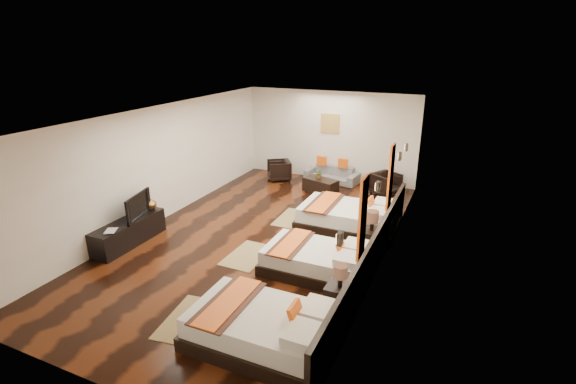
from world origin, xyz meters
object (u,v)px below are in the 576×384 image
at_px(bed_mid, 318,260).
at_px(nightstand_b, 371,239).
at_px(armchair_left, 279,170).
at_px(sofa, 332,174).
at_px(nightstand_a, 339,295).
at_px(coffee_table, 320,185).
at_px(bed_near, 265,328).
at_px(tv, 134,206).
at_px(book, 105,231).
at_px(tv_console, 129,232).
at_px(figurine, 150,203).
at_px(table_plant, 319,174).
at_px(armchair_right, 386,184).
at_px(bed_far, 349,217).

bearing_deg(bed_mid, nightstand_b, 57.36).
height_order(bed_mid, armchair_left, bed_mid).
relative_size(nightstand_b, sofa, 0.56).
bearing_deg(nightstand_a, coffee_table, 112.67).
xyz_separation_m(bed_near, tv, (-4.15, 1.91, 0.54)).
relative_size(bed_mid, armchair_left, 2.85).
bearing_deg(book, tv_console, 90.00).
distance_m(figurine, sofa, 5.88).
relative_size(nightstand_b, coffee_table, 0.96).
xyz_separation_m(bed_mid, sofa, (-1.49, 5.39, -0.01)).
bearing_deg(table_plant, tv, -118.69).
bearing_deg(tv, book, 162.83).
height_order(armchair_right, table_plant, table_plant).
distance_m(tv_console, sofa, 6.52).
relative_size(bed_far, tv_console, 1.27).
height_order(bed_mid, bed_far, bed_far).
xyz_separation_m(armchair_right, coffee_table, (-1.80, -0.56, -0.12)).
distance_m(nightstand_b, figurine, 5.05).
xyz_separation_m(nightstand_a, table_plant, (-2.31, 5.42, 0.24)).
bearing_deg(figurine, nightstand_b, 11.13).
bearing_deg(bed_far, nightstand_a, -76.81).
xyz_separation_m(bed_far, nightstand_b, (0.75, -0.99, 0.04)).
xyz_separation_m(bed_mid, book, (-4.20, -1.14, 0.30)).
bearing_deg(armchair_right, armchair_left, 120.58).
bearing_deg(tv_console, tv, 76.35).
height_order(book, armchair_right, armchair_right).
bearing_deg(table_plant, nightstand_a, -66.90).
height_order(nightstand_a, book, nightstand_a).
height_order(bed_mid, nightstand_a, nightstand_a).
bearing_deg(bed_far, tv_console, -147.28).
bearing_deg(book, figurine, 90.00).
distance_m(figurine, armchair_right, 6.52).
bearing_deg(tv, bed_mid, -99.12).
bearing_deg(figurine, bed_far, 25.09).
xyz_separation_m(bed_mid, figurine, (-4.20, 0.20, 0.44)).
bearing_deg(sofa, tv_console, -107.20).
distance_m(tv, armchair_left, 5.34).
relative_size(nightstand_a, book, 2.99).
relative_size(bed_near, book, 7.67).
relative_size(bed_near, nightstand_a, 2.57).
height_order(armchair_right, coffee_table, armchair_right).
xyz_separation_m(nightstand_a, armchair_left, (-3.85, 5.90, 0.02)).
bearing_deg(sofa, nightstand_b, -54.73).
bearing_deg(nightstand_b, figurine, -168.87).
xyz_separation_m(tv, armchair_right, (4.45, 5.23, -0.51)).
xyz_separation_m(armchair_left, table_plant, (1.54, -0.49, 0.21)).
bearing_deg(armchair_left, bed_near, -10.77).
height_order(bed_mid, book, bed_mid).
bearing_deg(coffee_table, armchair_right, 17.35).
relative_size(nightstand_a, nightstand_b, 0.89).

